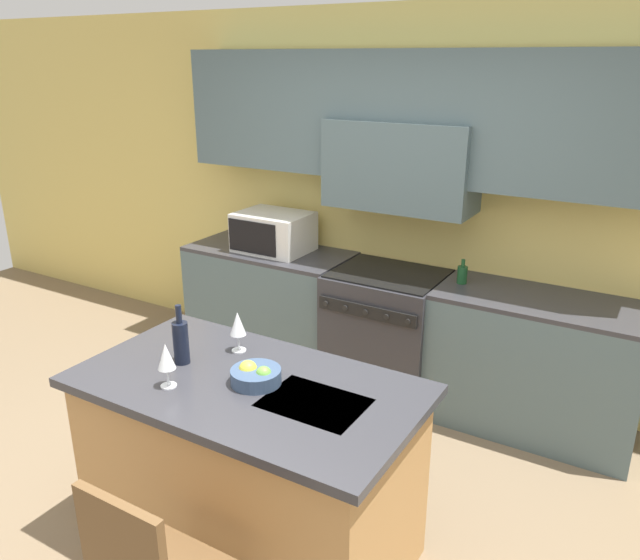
# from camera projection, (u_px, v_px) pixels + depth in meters

# --- Properties ---
(ground_plane) EXTENTS (10.00, 10.00, 0.00)m
(ground_plane) POSITION_uv_depth(u_px,v_px,m) (241.00, 530.00, 3.28)
(ground_plane) COLOR #7A664C
(back_cabinetry) EXTENTS (10.00, 0.46, 2.70)m
(back_cabinetry) POSITION_uv_depth(u_px,v_px,m) (409.00, 171.00, 4.39)
(back_cabinetry) COLOR #DBC166
(back_cabinetry) RESTS_ON ground_plane
(back_counter) EXTENTS (3.40, 0.62, 0.92)m
(back_counter) POSITION_uv_depth(u_px,v_px,m) (388.00, 330.00, 4.57)
(back_counter) COLOR #4C6066
(back_counter) RESTS_ON ground_plane
(range_stove) EXTENTS (0.79, 0.70, 0.91)m
(range_stove) POSITION_uv_depth(u_px,v_px,m) (386.00, 332.00, 4.55)
(range_stove) COLOR #2D2D33
(range_stove) RESTS_ON ground_plane
(microwave) EXTENTS (0.55, 0.43, 0.30)m
(microwave) POSITION_uv_depth(u_px,v_px,m) (273.00, 232.00, 4.84)
(microwave) COLOR silver
(microwave) RESTS_ON back_counter
(kitchen_island) EXTENTS (1.62, 0.89, 0.94)m
(kitchen_island) POSITION_uv_depth(u_px,v_px,m) (250.00, 467.00, 3.02)
(kitchen_island) COLOR #B7844C
(kitchen_island) RESTS_ON ground_plane
(wine_bottle) EXTENTS (0.08, 0.08, 0.30)m
(wine_bottle) POSITION_uv_depth(u_px,v_px,m) (181.00, 341.00, 3.00)
(wine_bottle) COLOR black
(wine_bottle) RESTS_ON kitchen_island
(wine_glass_near) EXTENTS (0.08, 0.08, 0.21)m
(wine_glass_near) POSITION_uv_depth(u_px,v_px,m) (166.00, 358.00, 2.77)
(wine_glass_near) COLOR white
(wine_glass_near) RESTS_ON kitchen_island
(wine_glass_far) EXTENTS (0.08, 0.08, 0.21)m
(wine_glass_far) POSITION_uv_depth(u_px,v_px,m) (238.00, 325.00, 3.11)
(wine_glass_far) COLOR white
(wine_glass_far) RESTS_ON kitchen_island
(fruit_bowl) EXTENTS (0.23, 0.23, 0.10)m
(fruit_bowl) POSITION_uv_depth(u_px,v_px,m) (255.00, 375.00, 2.84)
(fruit_bowl) COLOR #384C6B
(fruit_bowl) RESTS_ON kitchen_island
(oil_bottle_on_counter) EXTENTS (0.07, 0.07, 0.17)m
(oil_bottle_on_counter) POSITION_uv_depth(u_px,v_px,m) (462.00, 274.00, 4.17)
(oil_bottle_on_counter) COLOR #194723
(oil_bottle_on_counter) RESTS_ON back_counter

